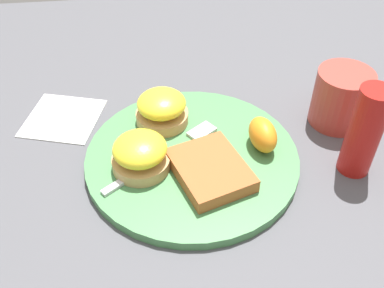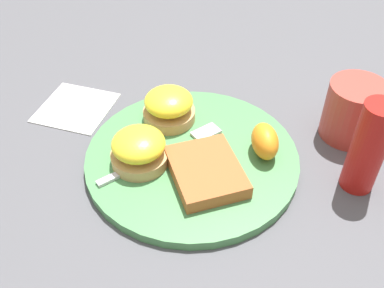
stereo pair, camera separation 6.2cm
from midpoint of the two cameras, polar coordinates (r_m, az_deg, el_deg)
ground_plane at (r=0.64m, az=2.76°, el=-2.37°), size 1.10×1.10×0.00m
plate at (r=0.63m, az=2.78°, el=-1.92°), size 0.30×0.30×0.01m
sandwich_benedict_left at (r=0.67m, az=-0.34°, el=4.69°), size 0.08×0.08×0.05m
sandwich_benedict_right at (r=0.60m, az=-3.87°, el=-0.77°), size 0.08×0.08×0.05m
hashbrown_patty at (r=0.59m, az=4.78°, el=-3.62°), size 0.13×0.12×0.02m
orange_wedge at (r=0.63m, az=12.02°, el=0.23°), size 0.06×0.04×0.04m
fork at (r=0.63m, az=-0.12°, el=-0.92°), size 0.13×0.17×0.00m
cup at (r=0.71m, az=22.15°, el=3.91°), size 0.11×0.08×0.09m
napkin at (r=0.75m, az=-12.29°, el=4.49°), size 0.14×0.14×0.00m
condiment_bottle at (r=0.62m, az=24.20°, el=-0.57°), size 0.04×0.04×0.13m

